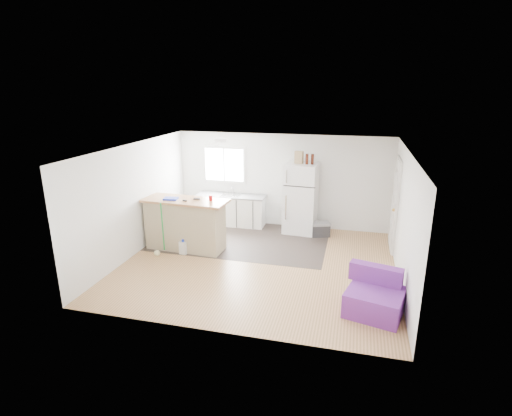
{
  "coord_description": "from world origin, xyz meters",
  "views": [
    {
      "loc": [
        1.81,
        -7.39,
        3.55
      ],
      "look_at": [
        -0.23,
        0.7,
        0.98
      ],
      "focal_mm": 28.0,
      "sensor_mm": 36.0,
      "label": 1
    }
  ],
  "objects": [
    {
      "name": "room",
      "position": [
        0.0,
        0.0,
        1.2
      ],
      "size": [
        5.51,
        5.01,
        2.41
      ],
      "color": "olive",
      "rests_on": "ground"
    },
    {
      "name": "vinyl_zone",
      "position": [
        -0.73,
        1.25,
        0.0
      ],
      "size": [
        4.05,
        2.5,
        0.0
      ],
      "primitive_type": "cube",
      "color": "#342C27",
      "rests_on": "floor"
    },
    {
      "name": "window",
      "position": [
        -1.55,
        2.49,
        1.55
      ],
      "size": [
        1.18,
        0.06,
        0.98
      ],
      "color": "white",
      "rests_on": "back_wall"
    },
    {
      "name": "interior_door",
      "position": [
        2.72,
        1.55,
        1.02
      ],
      "size": [
        0.11,
        0.92,
        2.1
      ],
      "color": "white",
      "rests_on": "right_wall"
    },
    {
      "name": "ceiling_fixture",
      "position": [
        -1.2,
        1.2,
        2.36
      ],
      "size": [
        0.3,
        0.3,
        0.07
      ],
      "primitive_type": "cylinder",
      "color": "white",
      "rests_on": "ceiling"
    },
    {
      "name": "kitchen_cabinets",
      "position": [
        -1.29,
        2.22,
        0.41
      ],
      "size": [
        1.82,
        0.59,
        1.07
      ],
      "rotation": [
        0.0,
        0.0,
        0.02
      ],
      "color": "white",
      "rests_on": "floor"
    },
    {
      "name": "peninsula",
      "position": [
        -1.79,
        0.39,
        0.58
      ],
      "size": [
        1.92,
        0.83,
        1.16
      ],
      "rotation": [
        0.0,
        0.0,
        -0.06
      ],
      "color": "tan",
      "rests_on": "floor"
    },
    {
      "name": "refrigerator",
      "position": [
        0.56,
        2.12,
        0.87
      ],
      "size": [
        0.82,
        0.79,
        1.75
      ],
      "rotation": [
        0.0,
        0.0,
        -0.08
      ],
      "color": "white",
      "rests_on": "floor"
    },
    {
      "name": "cooler",
      "position": [
        1.08,
        1.93,
        0.18
      ],
      "size": [
        0.53,
        0.44,
        0.35
      ],
      "rotation": [
        0.0,
        0.0,
        0.34
      ],
      "color": "#2F2F31",
      "rests_on": "floor"
    },
    {
      "name": "purple_seat",
      "position": [
        2.27,
        -1.34,
        0.26
      ],
      "size": [
        1.04,
        1.01,
        0.71
      ],
      "rotation": [
        0.0,
        0.0,
        -0.25
      ],
      "color": "#742D93",
      "rests_on": "floor"
    },
    {
      "name": "cleaner_jug",
      "position": [
        -1.72,
        0.07,
        0.15
      ],
      "size": [
        0.17,
        0.13,
        0.35
      ],
      "rotation": [
        0.0,
        0.0,
        -0.13
      ],
      "color": "silver",
      "rests_on": "floor"
    },
    {
      "name": "mop",
      "position": [
        -2.21,
        -0.12,
        0.23
      ],
      "size": [
        0.27,
        0.33,
        1.23
      ],
      "rotation": [
        0.0,
        0.0,
        0.46
      ],
      "color": "green",
      "rests_on": "floor"
    },
    {
      "name": "red_cup",
      "position": [
        -1.19,
        0.45,
        1.22
      ],
      "size": [
        0.1,
        0.1,
        0.12
      ],
      "primitive_type": "cylinder",
      "rotation": [
        0.0,
        0.0,
        -0.35
      ],
      "color": "#B80B0D",
      "rests_on": "peninsula"
    },
    {
      "name": "blue_tray",
      "position": [
        -2.07,
        0.32,
        1.17
      ],
      "size": [
        0.33,
        0.26,
        0.04
      ],
      "primitive_type": "cube",
      "rotation": [
        0.0,
        0.0,
        0.16
      ],
      "color": "#1429BE",
      "rests_on": "peninsula"
    },
    {
      "name": "tool_a",
      "position": [
        -1.52,
        0.46,
        1.17
      ],
      "size": [
        0.15,
        0.07,
        0.03
      ],
      "primitive_type": "cube",
      "rotation": [
        0.0,
        0.0,
        0.18
      ],
      "color": "black",
      "rests_on": "peninsula"
    },
    {
      "name": "tool_b",
      "position": [
        -1.72,
        0.27,
        1.17
      ],
      "size": [
        0.11,
        0.07,
        0.03
      ],
      "primitive_type": "cube",
      "rotation": [
        0.0,
        0.0,
        -0.38
      ],
      "color": "black",
      "rests_on": "peninsula"
    },
    {
      "name": "cardboard_box",
      "position": [
        0.48,
        2.09,
        1.9
      ],
      "size": [
        0.22,
        0.15,
        0.3
      ],
      "primitive_type": "cube",
      "rotation": [
        0.0,
        0.0,
        -0.26
      ],
      "color": "#9E885A",
      "rests_on": "refrigerator"
    },
    {
      "name": "bottle_left",
      "position": [
        0.68,
        2.05,
        1.87
      ],
      "size": [
        0.09,
        0.09,
        0.25
      ],
      "primitive_type": "cylinder",
      "rotation": [
        0.0,
        0.0,
        -0.39
      ],
      "color": "#3C150B",
      "rests_on": "refrigerator"
    },
    {
      "name": "bottle_right",
      "position": [
        0.81,
        2.06,
        1.87
      ],
      "size": [
        0.09,
        0.09,
        0.25
      ],
      "primitive_type": "cylinder",
      "rotation": [
        0.0,
        0.0,
        -0.31
      ],
      "color": "#3C150B",
      "rests_on": "refrigerator"
    }
  ]
}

